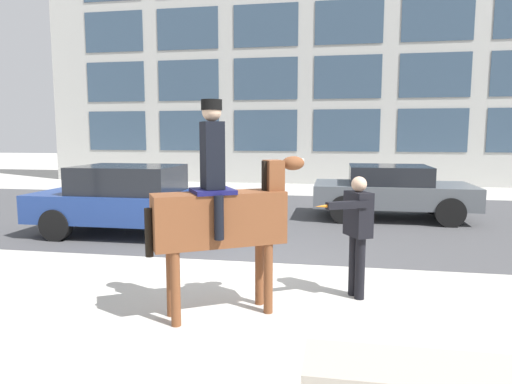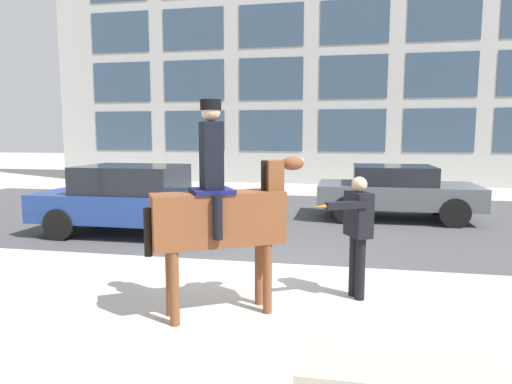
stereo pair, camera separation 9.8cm
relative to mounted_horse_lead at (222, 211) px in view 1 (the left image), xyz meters
The scene contains 7 objects.
ground_plane 2.17m from the mounted_horse_lead, 91.94° to the left, with size 80.00×80.00×0.00m, color #B2AFA8.
road_surface 6.63m from the mounted_horse_lead, 90.52° to the left, with size 23.51×8.50×0.01m.
office_building_facade 16.03m from the mounted_horse_lead, 90.23° to the left, with size 23.51×0.33×15.01m.
mounted_horse_lead is the anchor object (origin of this frame).
pedestrian_bystander 1.84m from the mounted_horse_lead, 28.35° to the left, with size 0.74×0.75×1.61m.
street_car_near_lane 4.96m from the mounted_horse_lead, 127.17° to the left, with size 4.21×1.91×1.48m.
street_car_far_lane 7.38m from the mounted_horse_lead, 68.53° to the left, with size 3.91×2.02×1.36m.
Camera 1 is at (1.38, -6.88, 2.15)m, focal length 32.00 mm.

